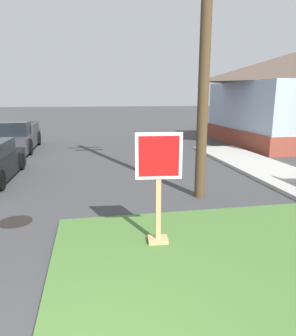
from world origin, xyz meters
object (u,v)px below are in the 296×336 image
Objects in this scene: pickup_truck_charcoal at (14,138)px; utility_pole at (206,20)px; manhole_cover at (16,222)px; stop_sign at (158,190)px.

pickup_truck_charcoal is 11.64m from utility_pole.
utility_pole is (4.57, 0.95, 4.49)m from manhole_cover.
utility_pole reaches higher than pickup_truck_charcoal.
pickup_truck_charcoal is at bearing 113.32° from stop_sign.
utility_pole is (1.74, 2.62, 3.41)m from stop_sign.
pickup_truck_charcoal is 0.60× the size of utility_pole.
pickup_truck_charcoal is (-2.06, 9.69, 0.61)m from manhole_cover.
stop_sign is at bearing -123.57° from utility_pole.
stop_sign is 0.40× the size of pickup_truck_charcoal.
stop_sign is 2.89× the size of manhole_cover.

